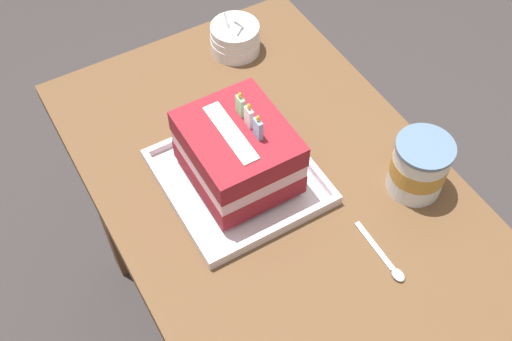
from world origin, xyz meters
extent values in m
plane|color=#383333|center=(0.00, 0.00, 0.00)|extent=(8.00, 8.00, 0.00)
cube|color=brown|center=(0.00, 0.00, 0.73)|extent=(0.94, 0.63, 0.04)
cube|color=brown|center=(-0.41, -0.25, 0.36)|extent=(0.06, 0.06, 0.71)
cube|color=brown|center=(-0.41, 0.25, 0.36)|extent=(0.06, 0.06, 0.71)
cube|color=silver|center=(-0.03, -0.06, 0.75)|extent=(0.29, 0.27, 0.01)
cube|color=silver|center=(-0.03, -0.19, 0.76)|extent=(0.29, 0.01, 0.02)
cube|color=silver|center=(-0.03, 0.07, 0.76)|extent=(0.29, 0.01, 0.02)
cube|color=silver|center=(-0.17, -0.06, 0.76)|extent=(0.01, 0.25, 0.02)
cube|color=silver|center=(0.11, -0.06, 0.76)|extent=(0.01, 0.25, 0.02)
cube|color=maroon|center=(-0.03, -0.06, 0.80)|extent=(0.20, 0.17, 0.05)
cube|color=beige|center=(-0.03, -0.06, 0.83)|extent=(0.20, 0.17, 0.03)
cube|color=maroon|center=(-0.03, -0.06, 0.87)|extent=(0.20, 0.17, 0.05)
cube|color=silver|center=(-0.03, -0.07, 0.90)|extent=(0.15, 0.03, 0.00)
cube|color=#99DB9E|center=(-0.06, -0.03, 0.91)|extent=(0.02, 0.01, 0.04)
ellipsoid|color=yellow|center=(-0.06, -0.03, 0.94)|extent=(0.01, 0.01, 0.01)
cube|color=white|center=(-0.03, -0.03, 0.91)|extent=(0.02, 0.01, 0.04)
ellipsoid|color=yellow|center=(-0.03, -0.03, 0.94)|extent=(0.01, 0.01, 0.01)
cube|color=#8CB7EA|center=(0.00, -0.03, 0.91)|extent=(0.02, 0.01, 0.04)
ellipsoid|color=yellow|center=(0.00, -0.03, 0.94)|extent=(0.01, 0.01, 0.01)
cylinder|color=white|center=(-0.35, 0.12, 0.76)|extent=(0.11, 0.11, 0.03)
cylinder|color=white|center=(-0.35, 0.12, 0.78)|extent=(0.11, 0.11, 0.03)
cylinder|color=white|center=(-0.35, 0.12, 0.80)|extent=(0.11, 0.11, 0.03)
cylinder|color=silver|center=(-0.36, 0.10, 0.82)|extent=(0.04, 0.01, 0.05)
cylinder|color=silver|center=(-0.34, 0.12, 0.83)|extent=(0.02, 0.04, 0.05)
cylinder|color=white|center=(0.15, 0.22, 0.80)|extent=(0.10, 0.10, 0.11)
cylinder|color=#B78938|center=(0.15, 0.22, 0.81)|extent=(0.10, 0.10, 0.04)
cylinder|color=slate|center=(0.15, 0.22, 0.86)|extent=(0.11, 0.11, 0.01)
ellipsoid|color=silver|center=(0.28, 0.08, 0.75)|extent=(0.03, 0.02, 0.01)
cube|color=silver|center=(0.21, 0.08, 0.75)|extent=(0.11, 0.01, 0.00)
camera|label=1|loc=(0.59, -0.38, 1.70)|focal=43.75mm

